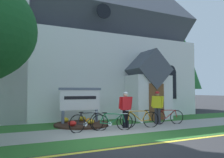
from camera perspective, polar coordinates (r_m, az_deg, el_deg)
The scene contains 15 objects.
ground at distance 11.46m, azimuth -7.37°, elevation -11.53°, with size 140.00×140.00×0.00m, color #2B2B2D.
sidewalk_slab at distance 10.01m, azimuth 5.17°, elevation -12.73°, with size 32.00×2.22×0.01m, color #99968E.
grass_verge at distance 8.48m, azimuth 11.68°, elevation -14.42°, with size 32.00×1.49×0.01m, color #2D6628.
church_lawn at distance 11.94m, azimuth -0.23°, elevation -11.20°, with size 24.00×2.16×0.01m, color #2D6628.
curb_paint_stripe at distance 7.80m, azimuth 15.75°, elevation -15.38°, with size 28.00×0.16×0.01m, color yellow.
church_building at distance 16.83m, azimuth -9.27°, elevation 7.86°, with size 14.92×10.63×13.85m.
church_sign at distance 11.13m, azimuth -8.27°, elevation -5.47°, with size 2.16×0.22×1.84m.
flower_bed at distance 10.94m, azimuth -7.93°, elevation -11.50°, with size 2.70×2.70×0.34m.
bicycle_red at distance 9.43m, azimuth 0.05°, elevation -11.12°, with size 1.71×0.52×0.79m.
bicycle_black at distance 11.58m, azimuth 14.31°, elevation -9.54°, with size 1.64×0.49×0.77m.
bicycle_white at distance 10.18m, azimuth 7.25°, elevation -10.40°, with size 1.75×0.56×0.83m.
bicycle_yellow at distance 9.26m, azimuth -6.46°, elevation -11.10°, with size 1.69×0.52×0.84m.
cyclist_in_red_jersey at distance 10.05m, azimuth 3.58°, elevation -7.22°, with size 0.65×0.29×1.64m.
cyclist_in_yellow_jersey at distance 11.25m, azimuth 11.79°, elevation -6.67°, with size 0.42×0.68×1.66m.
roadside_conifer at distance 21.32m, azimuth 17.35°, elevation 5.77°, with size 3.62×3.62×8.01m.
Camera 1 is at (-3.44, -6.80, 1.66)m, focal length 34.98 mm.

